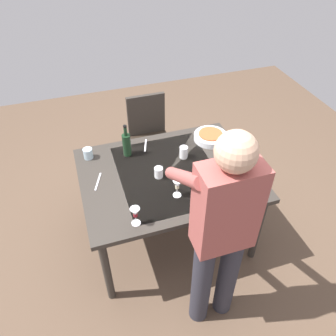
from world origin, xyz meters
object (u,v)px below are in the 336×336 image
object	(u,v)px
water_cup_near_right	(184,152)
wine_glass_right	(177,185)
dinner_plate_near	(225,189)
water_cup_near_left	(88,153)
water_cup_far_left	(159,172)
serving_bowl_pasta	(210,136)
wine_glass_left	(135,213)
wine_bottle	(127,144)
person_server	(221,230)
dining_table	(168,179)
chair_near	(149,133)

from	to	relation	value
water_cup_near_right	wine_glass_right	bearing A→B (deg)	64.03
dinner_plate_near	water_cup_near_left	bearing A→B (deg)	-36.91
water_cup_near_left	water_cup_near_right	world-z (taller)	water_cup_near_right
wine_glass_right	water_cup_near_right	bearing A→B (deg)	-115.97
water_cup_near_left	water_cup_near_right	size ratio (longest dim) A/B	0.87
water_cup_far_left	serving_bowl_pasta	xyz separation A→B (m)	(-0.59, -0.34, -0.01)
wine_glass_left	serving_bowl_pasta	xyz separation A→B (m)	(-0.88, -0.75, -0.07)
wine_bottle	wine_glass_left	bearing A→B (deg)	81.56
person_server	water_cup_near_right	bearing A→B (deg)	-96.53
dinner_plate_near	serving_bowl_pasta	bearing A→B (deg)	-103.51
dining_table	dinner_plate_near	size ratio (longest dim) A/B	6.10
chair_near	water_cup_far_left	bearing A→B (deg)	79.55
wine_bottle	water_cup_near_left	world-z (taller)	wine_bottle
water_cup_far_left	dining_table	bearing A→B (deg)	-165.60
wine_glass_left	dining_table	bearing A→B (deg)	-130.61
person_server	wine_glass_right	bearing A→B (deg)	-80.22
water_cup_near_left	dinner_plate_near	distance (m)	1.18
chair_near	wine_glass_left	bearing A→B (deg)	71.23
person_server	wine_glass_left	xyz separation A→B (m)	(0.45, -0.37, -0.09)
water_cup_near_right	wine_bottle	bearing A→B (deg)	-22.49
wine_bottle	water_cup_near_right	world-z (taller)	wine_bottle
dining_table	serving_bowl_pasta	bearing A→B (deg)	-148.09
dinner_plate_near	water_cup_near_right	bearing A→B (deg)	-70.14
wine_glass_right	chair_near	bearing A→B (deg)	-95.00
wine_glass_right	dinner_plate_near	xyz separation A→B (m)	(-0.37, 0.05, -0.10)
dining_table	serving_bowl_pasta	size ratio (longest dim) A/B	4.68
chair_near	dinner_plate_near	size ratio (longest dim) A/B	3.96
water_cup_near_right	chair_near	bearing A→B (deg)	-82.77
dining_table	wine_glass_left	xyz separation A→B (m)	(0.37, 0.43, 0.18)
wine_bottle	wine_glass_right	bearing A→B (deg)	112.09
dining_table	serving_bowl_pasta	distance (m)	0.61
wine_glass_left	water_cup_near_right	bearing A→B (deg)	-133.78
person_server	dinner_plate_near	size ratio (longest dim) A/B	7.34
water_cup_near_left	person_server	bearing A→B (deg)	118.98
serving_bowl_pasta	dinner_plate_near	size ratio (longest dim) A/B	1.30
wine_glass_right	water_cup_near_right	distance (m)	0.46
water_cup_near_right	serving_bowl_pasta	world-z (taller)	water_cup_near_right
chair_near	wine_glass_right	world-z (taller)	same
water_cup_far_left	water_cup_near_left	bearing A→B (deg)	-39.63
wine_glass_right	water_cup_near_right	xyz separation A→B (m)	(-0.20, -0.42, -0.05)
wine_glass_left	water_cup_near_left	distance (m)	0.85
wine_glass_left	water_cup_near_right	distance (m)	0.81
wine_glass_right	water_cup_near_right	size ratio (longest dim) A/B	1.44
water_cup_near_left	serving_bowl_pasta	distance (m)	1.09
wine_glass_right	dinner_plate_near	size ratio (longest dim) A/B	0.66
water_cup_near_right	dinner_plate_near	xyz separation A→B (m)	(-0.17, 0.46, -0.05)
person_server	water_cup_near_left	xyz separation A→B (m)	(0.66, -1.20, -0.15)
wine_bottle	serving_bowl_pasta	distance (m)	0.77
serving_bowl_pasta	dinner_plate_near	xyz separation A→B (m)	(0.15, 0.63, -0.03)
wine_bottle	water_cup_near_left	xyz separation A→B (m)	(0.33, -0.06, -0.06)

